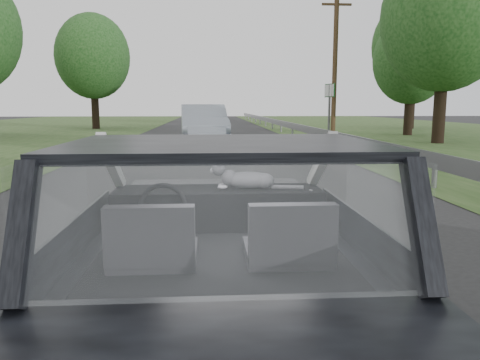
{
  "coord_description": "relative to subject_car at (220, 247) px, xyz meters",
  "views": [
    {
      "loc": [
        -0.07,
        -2.94,
        1.64
      ],
      "look_at": [
        0.16,
        0.54,
        1.08
      ],
      "focal_mm": 35.0,
      "sensor_mm": 36.0,
      "label": 1
    }
  ],
  "objects": [
    {
      "name": "steering_wheel",
      "position": [
        -0.4,
        0.33,
        0.2
      ],
      "size": [
        0.36,
        0.36,
        0.04
      ],
      "primitive_type": "torus",
      "color": "black",
      "rests_on": "dashboard"
    },
    {
      "name": "utility_pole",
      "position": [
        5.92,
        19.39,
        2.76
      ],
      "size": [
        0.25,
        0.25,
        6.97
      ],
      "primitive_type": "cylinder",
      "rotation": [
        0.0,
        0.0,
        -0.1
      ],
      "color": "#50381E",
      "rests_on": "ground"
    },
    {
      "name": "tree_1",
      "position": [
        9.94,
        16.93,
        3.34
      ],
      "size": [
        6.85,
        6.85,
        8.14
      ],
      "primitive_type": null,
      "rotation": [
        0.0,
        0.0,
        0.34
      ],
      "color": "#103B10",
      "rests_on": "ground"
    },
    {
      "name": "passenger_seat",
      "position": [
        0.4,
        -0.29,
        0.16
      ],
      "size": [
        0.5,
        0.72,
        0.42
      ],
      "primitive_type": "cube",
      "color": "black",
      "rests_on": "subject_car"
    },
    {
      "name": "tree_3",
      "position": [
        14.29,
        29.76,
        3.67
      ],
      "size": [
        6.01,
        6.01,
        8.79
      ],
      "primitive_type": null,
      "rotation": [
        0.0,
        0.0,
        0.04
      ],
      "color": "#103B10",
      "rests_on": "ground"
    },
    {
      "name": "ground",
      "position": [
        0.0,
        0.0,
        -0.72
      ],
      "size": [
        140.0,
        140.0,
        0.0
      ],
      "primitive_type": "plane",
      "color": "#2F2F30",
      "rests_on": "ground"
    },
    {
      "name": "driver_seat",
      "position": [
        -0.4,
        -0.29,
        0.16
      ],
      "size": [
        0.5,
        0.72,
        0.42
      ],
      "primitive_type": "cube",
      "color": "black",
      "rests_on": "subject_car"
    },
    {
      "name": "highway_sign",
      "position": [
        5.79,
        19.67,
        0.61
      ],
      "size": [
        0.31,
        1.07,
        2.68
      ],
      "primitive_type": "cube",
      "rotation": [
        0.0,
        0.0,
        0.19
      ],
      "color": "#185221",
      "rests_on": "ground"
    },
    {
      "name": "tree_2",
      "position": [
        11.0,
        22.53,
        2.4
      ],
      "size": [
        4.77,
        4.77,
        6.25
      ],
      "primitive_type": null,
      "rotation": [
        0.0,
        0.0,
        -0.17
      ],
      "color": "#103B10",
      "rests_on": "ground"
    },
    {
      "name": "cat",
      "position": [
        0.23,
        0.61,
        0.35
      ],
      "size": [
        0.53,
        0.21,
        0.23
      ],
      "primitive_type": "ellipsoid",
      "rotation": [
        0.0,
        0.0,
        -0.09
      ],
      "color": "gray",
      "rests_on": "dashboard"
    },
    {
      "name": "dashboard",
      "position": [
        0.0,
        0.62,
        0.12
      ],
      "size": [
        1.58,
        0.45,
        0.3
      ],
      "primitive_type": "cube",
      "color": "black",
      "rests_on": "subject_car"
    },
    {
      "name": "subject_car",
      "position": [
        0.0,
        0.0,
        0.0
      ],
      "size": [
        1.8,
        4.0,
        1.45
      ],
      "primitive_type": "cube",
      "color": "black",
      "rests_on": "ground"
    },
    {
      "name": "other_car",
      "position": [
        -0.29,
        16.53,
        0.12
      ],
      "size": [
        2.36,
        5.25,
        1.69
      ],
      "primitive_type": "imported",
      "rotation": [
        0.0,
        0.0,
        0.07
      ],
      "color": "#B1BBC9",
      "rests_on": "ground"
    },
    {
      "name": "tree_6",
      "position": [
        -8.01,
        30.84,
        3.11
      ],
      "size": [
        5.3,
        5.3,
        7.67
      ],
      "primitive_type": null,
      "rotation": [
        0.0,
        0.0,
        -0.05
      ],
      "color": "#103B10",
      "rests_on": "ground"
    },
    {
      "name": "guardrail",
      "position": [
        4.3,
        10.0,
        -0.15
      ],
      "size": [
        0.05,
        90.0,
        0.32
      ],
      "primitive_type": "cube",
      "color": "gray",
      "rests_on": "ground"
    }
  ]
}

